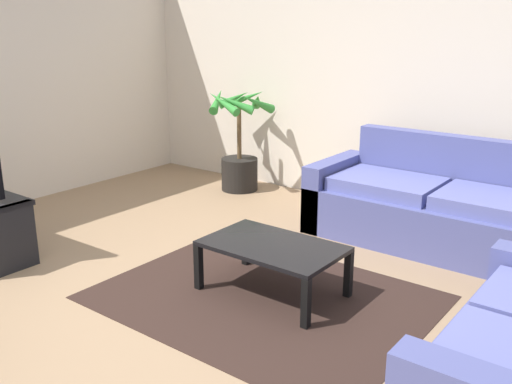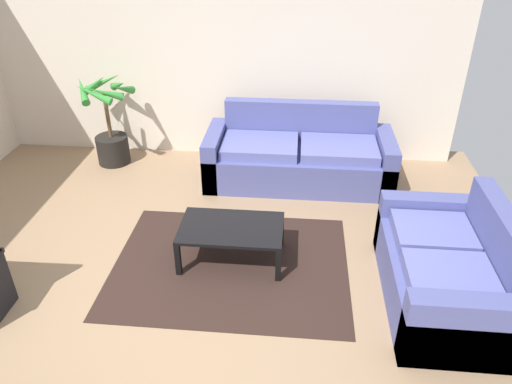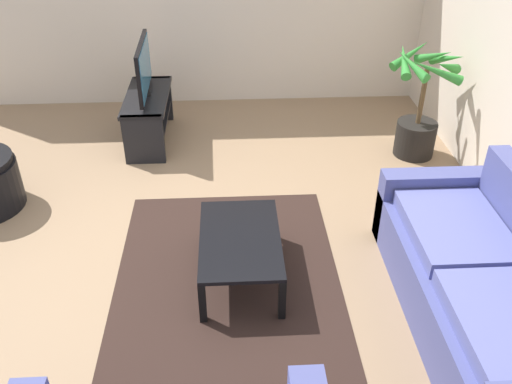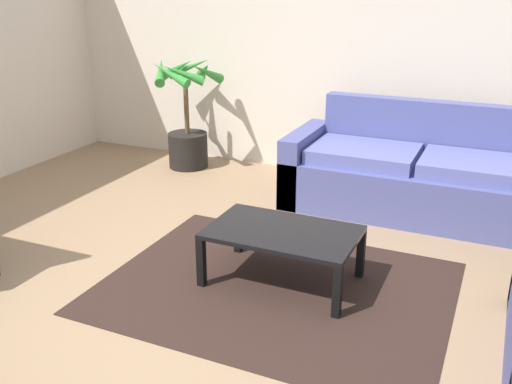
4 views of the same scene
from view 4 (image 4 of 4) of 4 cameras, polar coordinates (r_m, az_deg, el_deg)
ground_plane at (r=3.53m, az=-7.92°, el=-12.15°), size 6.60×6.60×0.00m
wall_back at (r=5.75m, az=7.82°, el=14.90°), size 6.00×0.06×2.70m
couch_main at (r=5.07m, az=15.90°, el=1.40°), size 2.22×0.90×0.90m
coffee_table at (r=3.72m, az=2.67°, el=-4.45°), size 0.96×0.60×0.37m
area_rug at (r=3.79m, az=2.02°, el=-9.44°), size 2.20×1.70×0.01m
potted_palm at (r=6.06m, az=-6.89°, el=6.71°), size 0.70×0.69×1.16m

